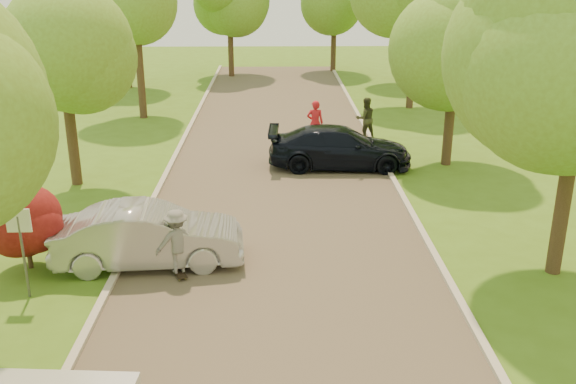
{
  "coord_description": "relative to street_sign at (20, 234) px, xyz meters",
  "views": [
    {
      "loc": [
        -0.1,
        -9.23,
        7.31
      ],
      "look_at": [
        0.24,
        7.4,
        1.3
      ],
      "focal_mm": 40.0,
      "sensor_mm": 36.0,
      "label": 1
    }
  ],
  "objects": [
    {
      "name": "curb_left",
      "position": [
        1.75,
        4.0,
        -1.5
      ],
      "size": [
        0.18,
        60.0,
        0.12
      ],
      "primitive_type": "cube",
      "color": "#B2AD9E",
      "rests_on": "ground"
    },
    {
      "name": "street_sign",
      "position": [
        0.0,
        0.0,
        0.0
      ],
      "size": [
        0.55,
        0.06,
        2.17
      ],
      "color": "#59595E",
      "rests_on": "ground"
    },
    {
      "name": "tree_l_far",
      "position": [
        -0.59,
        18.0,
        3.9
      ],
      "size": [
        4.92,
        4.8,
        7.79
      ],
      "color": "#382619",
      "rests_on": "ground"
    },
    {
      "name": "person_olive",
      "position": [
        9.6,
        13.77,
        -0.66
      ],
      "size": [
        1.03,
        0.9,
        1.81
      ],
      "primitive_type": "imported",
      "rotation": [
        0.0,
        0.0,
        3.41
      ],
      "color": "#323821",
      "rests_on": "ground"
    },
    {
      "name": "skateboarder",
      "position": [
        3.3,
        1.01,
        -0.65
      ],
      "size": [
        1.2,
        0.96,
        1.62
      ],
      "primitive_type": "imported",
      "rotation": [
        0.0,
        0.0,
        3.54
      ],
      "color": "slate",
      "rests_on": "longboard"
    },
    {
      "name": "tree_r_midb",
      "position": [
        12.4,
        10.0,
        3.32
      ],
      "size": [
        4.51,
        4.4,
        7.01
      ],
      "color": "#382619",
      "rests_on": "ground"
    },
    {
      "name": "silver_sedan",
      "position": [
        2.5,
        1.66,
        -0.79
      ],
      "size": [
        4.85,
        2.03,
        1.56
      ],
      "primitive_type": "imported",
      "rotation": [
        0.0,
        0.0,
        1.65
      ],
      "color": "#A6A5AA",
      "rests_on": "ground"
    },
    {
      "name": "dark_sedan",
      "position": [
        8.1,
        9.72,
        -0.8
      ],
      "size": [
        5.38,
        2.36,
        1.54
      ],
      "primitive_type": "imported",
      "rotation": [
        0.0,
        0.0,
        1.53
      ],
      "color": "black",
      "rests_on": "ground"
    },
    {
      "name": "tree_l_midb",
      "position": [
        -1.01,
        8.0,
        3.02
      ],
      "size": [
        4.3,
        4.2,
        6.62
      ],
      "color": "#382619",
      "rests_on": "ground"
    },
    {
      "name": "red_shrub",
      "position": [
        -0.5,
        1.5,
        -0.47
      ],
      "size": [
        1.7,
        1.7,
        1.95
      ],
      "color": "#382619",
      "rests_on": "ground"
    },
    {
      "name": "person_striped",
      "position": [
        7.37,
        12.82,
        -0.62
      ],
      "size": [
        0.71,
        0.48,
        1.9
      ],
      "primitive_type": "imported",
      "rotation": [
        0.0,
        0.0,
        3.11
      ],
      "color": "red",
      "rests_on": "ground"
    },
    {
      "name": "road",
      "position": [
        5.8,
        4.0,
        -1.56
      ],
      "size": [
        8.0,
        60.0,
        0.01
      ],
      "primitive_type": "cube",
      "color": "#4C4438",
      "rests_on": "ground"
    },
    {
      "name": "longboard",
      "position": [
        3.3,
        1.01,
        -1.47
      ],
      "size": [
        0.53,
        0.85,
        0.1
      ],
      "rotation": [
        0.0,
        0.0,
        3.54
      ],
      "color": "black",
      "rests_on": "ground"
    },
    {
      "name": "curb_right",
      "position": [
        9.85,
        4.0,
        -1.5
      ],
      "size": [
        0.18,
        60.0,
        0.12
      ],
      "primitive_type": "cube",
      "color": "#B2AD9E",
      "rests_on": "ground"
    }
  ]
}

